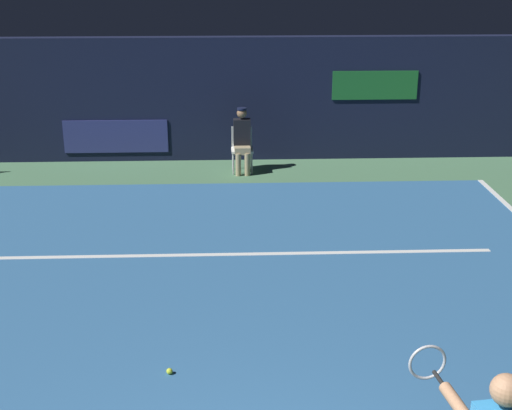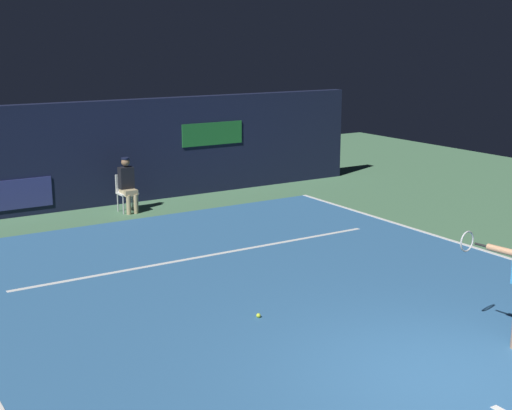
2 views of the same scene
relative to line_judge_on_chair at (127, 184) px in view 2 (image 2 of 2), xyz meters
The scene contains 7 objects.
ground_plane 6.09m from the line_judge_on_chair, 91.00° to the right, with size 29.13×29.13×0.00m, color #4C7A56.
court_surface 6.09m from the line_judge_on_chair, 91.00° to the right, with size 9.65×10.54×0.01m, color #336699.
line_sideline_left 7.67m from the line_judge_on_chair, 52.34° to the right, with size 0.10×10.54×0.01m, color white.
line_service 4.26m from the line_judge_on_chair, 91.44° to the right, with size 7.53×0.10×0.01m, color white.
back_wall 1.21m from the line_judge_on_chair, 95.98° to the left, with size 14.63×0.33×2.60m.
line_judge_on_chair is the anchor object (origin of this frame).
tennis_ball 7.45m from the line_judge_on_chair, 97.32° to the right, with size 0.07×0.07×0.07m, color #CCE033.
Camera 2 is at (-6.23, -5.54, 4.10)m, focal length 50.33 mm.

